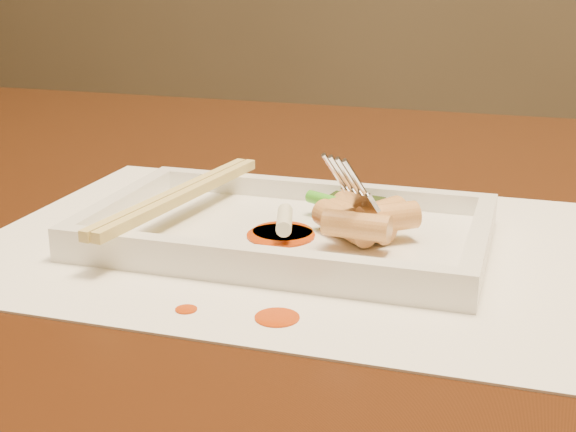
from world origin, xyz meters
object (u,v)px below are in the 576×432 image
(placemat, at_px, (288,243))
(fork, at_px, (402,122))
(plate_base, at_px, (288,236))
(table, at_px, (202,325))
(chopstick_a, at_px, (174,195))

(placemat, relative_size, fork, 2.86)
(plate_base, bearing_deg, table, 146.47)
(plate_base, distance_m, chopstick_a, 0.08)
(table, relative_size, fork, 10.00)
(plate_base, xyz_separation_m, chopstick_a, (-0.08, 0.00, 0.02))
(table, distance_m, placemat, 0.15)
(placemat, bearing_deg, fork, 14.42)
(table, distance_m, chopstick_a, 0.14)
(table, xyz_separation_m, plate_base, (0.09, -0.06, 0.11))
(plate_base, distance_m, fork, 0.11)
(placemat, xyz_separation_m, chopstick_a, (-0.08, 0.00, 0.03))
(chopstick_a, distance_m, fork, 0.16)
(placemat, height_order, fork, fork)
(placemat, distance_m, chopstick_a, 0.09)
(chopstick_a, relative_size, fork, 1.38)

